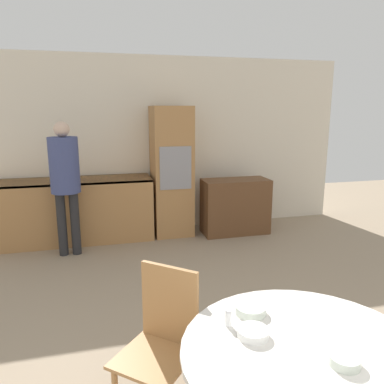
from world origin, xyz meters
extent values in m
cube|color=silver|center=(0.00, 5.50, 1.30)|extent=(6.15, 0.05, 2.60)
cube|color=#AD7A47|center=(-1.13, 5.15, 0.44)|extent=(2.19, 0.60, 0.88)
cube|color=black|center=(-1.13, 5.15, 0.87)|extent=(2.19, 0.60, 0.03)
cube|color=#AD7A47|center=(0.28, 5.16, 0.94)|extent=(0.56, 0.58, 1.88)
cube|color=gray|center=(0.28, 4.87, 1.03)|extent=(0.45, 0.01, 0.60)
cube|color=brown|center=(1.20, 4.93, 0.41)|extent=(0.98, 0.45, 0.82)
cylinder|color=silver|center=(0.11, 1.17, 0.75)|extent=(1.17, 1.17, 0.03)
cylinder|color=#AD7A47|center=(-0.53, 1.96, 0.21)|extent=(0.04, 0.04, 0.42)
cylinder|color=#AD7A47|center=(-0.29, 1.74, 0.21)|extent=(0.04, 0.04, 0.42)
cube|color=#AD7A47|center=(-0.52, 1.73, 0.43)|extent=(0.56, 0.56, 0.02)
cube|color=#AD7A47|center=(-0.40, 1.87, 0.68)|extent=(0.30, 0.28, 0.48)
cylinder|color=#262628|center=(-1.24, 4.63, 0.41)|extent=(0.11, 0.11, 0.82)
cylinder|color=#262628|center=(-1.08, 4.63, 0.41)|extent=(0.11, 0.11, 0.82)
cylinder|color=#3D477A|center=(-1.16, 4.63, 1.16)|extent=(0.36, 0.36, 0.68)
sphere|color=beige|center=(-1.16, 4.63, 1.60)|extent=(0.19, 0.19, 0.19)
cylinder|color=white|center=(-0.09, 1.33, 0.78)|extent=(0.15, 0.15, 0.04)
cylinder|color=silver|center=(0.20, 1.04, 0.78)|extent=(0.13, 0.13, 0.04)
cylinder|color=silver|center=(-0.02, 1.52, 0.78)|extent=(0.17, 0.17, 0.04)
cylinder|color=white|center=(-0.17, 1.44, 0.80)|extent=(0.03, 0.03, 0.07)
cylinder|color=silver|center=(-0.17, 1.44, 0.84)|extent=(0.03, 0.03, 0.01)
camera|label=1|loc=(-0.78, -0.16, 1.83)|focal=35.00mm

